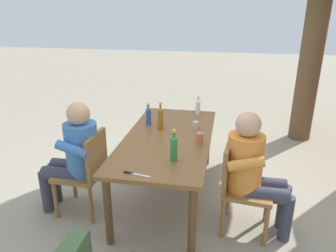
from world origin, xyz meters
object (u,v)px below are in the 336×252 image
Objects in this scene: chair_near_right at (87,169)px; bottle_amber at (161,118)px; bottle_green at (174,147)px; cup_terracotta at (200,138)px; bottle_blue at (148,116)px; cup_steel at (196,125)px; person_in_white_shirt at (253,168)px; dining_table at (168,144)px; chair_far_right at (239,183)px; table_knife at (135,174)px; bottle_clear at (198,106)px; person_in_plaid_shirt at (75,153)px.

chair_near_right is 0.96m from bottle_amber.
bottle_green is 2.61× the size of cup_terracotta.
bottle_blue reaches higher than chair_near_right.
cup_steel is (-0.72, 1.01, 0.27)m from chair_near_right.
person_in_white_shirt is at bearing 90.07° from chair_near_right.
chair_far_right reaches higher than dining_table.
chair_far_right is at bearing -94.82° from person_in_white_shirt.
bottle_clear is at bearing 168.01° from table_knife.
bottle_amber reaches higher than cup_steel.
person_in_plaid_shirt is at bearing -89.67° from chair_far_right.
chair_far_right reaches higher than table_knife.
cup_terracotta is at bearing 104.22° from person_in_plaid_shirt.
person_in_plaid_shirt reaches higher than dining_table.
chair_near_right is at bearing -38.40° from bottle_clear.
chair_near_right is 0.93m from bottle_blue.
person_in_plaid_shirt reaches higher than bottle_amber.
bottle_blue is at bearing -137.22° from dining_table.
table_knife is at bearing 8.44° from bottle_blue.
person_in_plaid_shirt is (0.00, -1.71, 0.00)m from person_in_white_shirt.
bottle_amber reaches higher than bottle_blue.
chair_far_right is at bearing 22.85° from bottle_clear.
chair_far_right is 7.69× the size of cup_terracotta.
cup_steel is at bearing 88.02° from bottle_blue.
bottle_green is 0.78m from bottle_amber.
bottle_blue is 1.17m from table_knife.
bottle_amber reaches higher than cup_terracotta.
person_in_white_shirt is at bearing 26.87° from bottle_clear.
bottle_clear is (-1.23, 1.09, 0.16)m from person_in_plaid_shirt.
bottle_green reaches higher than cup_terracotta.
chair_far_right is at bearing 90.43° from chair_near_right.
chair_near_right is 2.76× the size of bottle_amber.
bottle_amber is (0.11, 0.17, 0.02)m from bottle_blue.
table_knife reaches higher than dining_table.
bottle_green is (0.11, 1.01, 0.19)m from person_in_plaid_shirt.
bottle_green is 1.23× the size of table_knife.
table_knife is (1.13, -0.38, -0.04)m from cup_steel.
person_in_plaid_shirt reaches higher than table_knife.
bottle_clear is at bearing 150.00° from bottle_amber.
person_in_white_shirt is at bearing 113.15° from table_knife.
bottle_clear is (-1.23, -0.62, 0.16)m from person_in_white_shirt.
chair_far_right is at bearing 53.85° from cup_terracotta.
table_knife is (0.84, -0.12, 0.08)m from dining_table.
cup_steel is (-0.71, -0.49, 0.27)m from chair_far_right.
bottle_amber is 3.86× the size of cup_steel.
person_in_plaid_shirt reaches higher than bottle_green.
dining_table is at bearing 42.78° from bottle_blue.
cup_terracotta is at bearing 147.32° from table_knife.
bottle_clear is (-0.50, 0.52, -0.01)m from bottle_blue.
cup_terracotta is at bearing 55.85° from bottle_amber.
person_in_plaid_shirt is 3.75× the size of bottle_amber.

